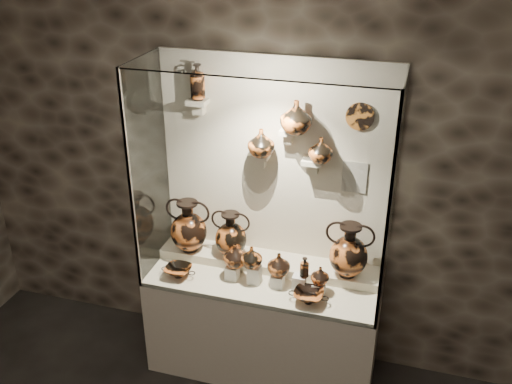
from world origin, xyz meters
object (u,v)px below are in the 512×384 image
at_px(lekythos_small, 305,266).
at_px(ovoid_vase_a, 261,143).
at_px(amphora_left, 189,226).
at_px(amphora_mid, 231,234).
at_px(lekythos_tall, 198,80).
at_px(jug_b, 252,257).
at_px(ovoid_vase_c, 321,150).
at_px(jug_e, 320,275).
at_px(kylix_right, 309,296).
at_px(ovoid_vase_b, 296,117).
at_px(jug_a, 235,255).
at_px(jug_c, 279,264).
at_px(kylix_left, 178,271).
at_px(amphora_right, 349,250).

height_order(lekythos_small, ovoid_vase_a, ovoid_vase_a).
height_order(amphora_left, amphora_mid, amphora_left).
relative_size(amphora_mid, lekythos_tall, 1.29).
bearing_deg(amphora_mid, jug_b, -47.04).
distance_m(lekythos_tall, ovoid_vase_a, 0.61).
relative_size(amphora_left, ovoid_vase_c, 2.39).
distance_m(jug_e, lekythos_tall, 1.59).
height_order(kylix_right, lekythos_tall, lekythos_tall).
bearing_deg(ovoid_vase_b, jug_e, -65.62).
bearing_deg(jug_a, jug_b, -7.93).
height_order(amphora_mid, jug_c, amphora_mid).
bearing_deg(ovoid_vase_a, jug_a, -121.18).
relative_size(jug_b, kylix_right, 0.61).
distance_m(jug_e, kylix_left, 1.04).
xyz_separation_m(jug_b, jug_e, (0.50, 0.00, -0.06)).
xyz_separation_m(amphora_mid, ovoid_vase_a, (0.22, 0.05, 0.74)).
bearing_deg(jug_a, amphora_mid, 116.73).
xyz_separation_m(amphora_left, jug_e, (1.05, -0.17, -0.13)).
distance_m(jug_a, kylix_right, 0.61).
height_order(lekythos_small, ovoid_vase_c, ovoid_vase_c).
bearing_deg(amphora_left, lekythos_small, -6.21).
height_order(amphora_mid, lekythos_tall, lekythos_tall).
xyz_separation_m(kylix_left, ovoid_vase_a, (0.53, 0.34, 0.94)).
bearing_deg(ovoid_vase_a, kylix_left, -150.03).
distance_m(amphora_left, ovoid_vase_a, 0.90).
relative_size(jug_a, jug_c, 1.06).
distance_m(amphora_mid, amphora_right, 0.88).
relative_size(jug_a, ovoid_vase_b, 0.81).
relative_size(amphora_right, jug_b, 2.52).
distance_m(amphora_right, jug_a, 0.81).
distance_m(amphora_right, lekythos_small, 0.34).
xyz_separation_m(amphora_left, lekythos_small, (0.94, -0.18, -0.07)).
height_order(jug_a, ovoid_vase_b, ovoid_vase_b).
distance_m(lekythos_small, kylix_left, 0.94).
relative_size(jug_a, ovoid_vase_a, 0.92).
height_order(jug_e, ovoid_vase_a, ovoid_vase_a).
bearing_deg(ovoid_vase_a, jug_e, -28.59).
bearing_deg(amphora_left, jug_b, -12.96).
bearing_deg(jug_a, lekythos_small, -2.80).
bearing_deg(lekythos_small, amphora_mid, 165.97).
relative_size(lekythos_small, ovoid_vase_b, 0.79).
xyz_separation_m(amphora_left, ovoid_vase_a, (0.55, 0.07, 0.71)).
distance_m(lekythos_small, ovoid_vase_c, 0.81).
distance_m(jug_e, ovoid_vase_b, 1.11).
xyz_separation_m(jug_c, ovoid_vase_a, (-0.20, 0.23, 0.81)).
relative_size(ovoid_vase_a, ovoid_vase_c, 1.13).
relative_size(jug_a, jug_e, 1.36).
bearing_deg(amphora_right, ovoid_vase_a, 157.87).
xyz_separation_m(ovoid_vase_a, ovoid_vase_c, (0.41, 0.01, -0.01)).
height_order(jug_e, lekythos_tall, lekythos_tall).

